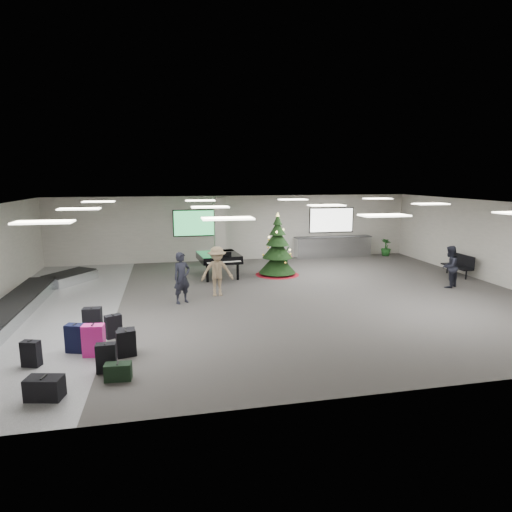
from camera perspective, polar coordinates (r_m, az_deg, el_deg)
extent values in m
plane|color=#3C3936|center=(14.91, 1.80, -5.48)|extent=(18.00, 18.00, 0.00)
cube|color=beige|center=(21.35, -2.64, 3.74)|extent=(18.00, 0.02, 3.20)
cube|color=beige|center=(8.11, 13.76, -7.74)|extent=(18.00, 0.02, 3.20)
cube|color=beige|center=(18.82, 29.53, 1.49)|extent=(0.02, 14.00, 3.20)
cube|color=silver|center=(14.36, 1.87, 6.90)|extent=(18.00, 14.00, 0.02)
cube|color=slate|center=(14.95, -25.45, -6.46)|extent=(4.00, 14.00, 0.01)
cube|color=#A29F94|center=(19.83, -4.84, 3.20)|extent=(0.50, 0.50, 3.20)
cube|color=green|center=(21.03, -8.02, 4.38)|extent=(2.20, 0.08, 1.30)
cube|color=white|center=(22.61, 10.03, 4.74)|extent=(2.40, 0.08, 1.30)
cube|color=white|center=(10.30, -26.47, 4.07)|extent=(1.20, 0.60, 0.04)
cube|color=white|center=(14.19, -22.51, 5.83)|extent=(1.20, 0.60, 0.04)
cube|color=white|center=(18.13, -20.25, 6.81)|extent=(1.20, 0.60, 0.04)
cube|color=white|center=(10.07, -3.80, 5.02)|extent=(1.20, 0.60, 0.04)
cube|color=white|center=(14.03, -6.14, 6.51)|extent=(1.20, 0.60, 0.04)
cube|color=white|center=(18.00, -7.46, 7.34)|extent=(1.20, 0.60, 0.04)
cube|color=white|center=(11.34, 16.72, 5.21)|extent=(1.20, 0.60, 0.04)
cube|color=white|center=(14.97, 9.38, 6.68)|extent=(1.20, 0.60, 0.04)
cube|color=white|center=(18.75, 4.93, 7.51)|extent=(1.20, 0.60, 0.04)
cube|color=white|center=(16.83, 22.26, 6.45)|extent=(1.20, 0.60, 0.04)
cube|color=white|center=(20.27, 15.91, 7.37)|extent=(1.20, 0.60, 0.04)
cube|color=silver|center=(14.26, -30.37, -6.90)|extent=(1.00, 8.00, 0.38)
cube|color=black|center=(14.20, -30.45, -6.09)|extent=(0.95, 7.90, 0.05)
cube|color=silver|center=(18.35, -23.55, -2.71)|extent=(1.97, 2.21, 0.38)
cube|color=black|center=(18.30, -23.60, -2.07)|extent=(1.87, 2.10, 0.05)
cube|color=silver|center=(22.51, 10.20, 1.18)|extent=(4.00, 0.60, 1.05)
cube|color=#2B2B2D|center=(22.43, 10.24, 2.52)|extent=(4.05, 0.65, 0.04)
cube|color=black|center=(9.85, -19.34, -12.69)|extent=(0.41, 0.23, 0.63)
cube|color=black|center=(9.73, -19.46, -10.92)|extent=(0.03, 0.14, 0.02)
cube|color=black|center=(10.74, -16.86, -10.70)|extent=(0.39, 0.21, 0.59)
cube|color=black|center=(10.63, -16.94, -9.16)|extent=(0.03, 0.12, 0.02)
cube|color=#F01F96|center=(10.74, -20.82, -10.49)|extent=(0.51, 0.33, 0.75)
cube|color=black|center=(10.61, -20.95, -8.53)|extent=(0.05, 0.17, 0.02)
cube|color=black|center=(11.78, -18.48, -8.87)|extent=(0.46, 0.37, 0.60)
cube|color=black|center=(11.68, -18.57, -7.43)|extent=(0.08, 0.13, 0.02)
cube|color=black|center=(11.13, -22.88, -10.08)|extent=(0.50, 0.39, 0.68)
cube|color=black|center=(11.02, -23.01, -8.36)|extent=(0.08, 0.16, 0.02)
cube|color=black|center=(10.77, -27.79, -11.46)|extent=(0.44, 0.32, 0.58)
cube|color=black|center=(10.67, -27.93, -9.96)|extent=(0.07, 0.13, 0.02)
cube|color=black|center=(9.48, -17.90, -14.47)|extent=(0.55, 0.30, 0.35)
cube|color=black|center=(9.40, -17.97, -13.43)|extent=(0.04, 0.16, 0.02)
cube|color=black|center=(10.51, -16.92, -11.09)|extent=(0.47, 0.32, 0.62)
cube|color=black|center=(10.40, -17.02, -9.44)|extent=(0.06, 0.14, 0.02)
cube|color=black|center=(12.27, -20.95, -8.02)|extent=(0.49, 0.30, 0.69)
cube|color=black|center=(12.17, -21.06, -6.42)|extent=(0.05, 0.16, 0.02)
cube|color=black|center=(9.23, -26.35, -15.52)|extent=(0.72, 0.50, 0.43)
cube|color=black|center=(9.14, -26.47, -14.23)|extent=(0.08, 0.22, 0.02)
cone|color=maroon|center=(18.26, 2.85, -2.31)|extent=(1.87, 1.87, 0.12)
cylinder|color=#3F2819|center=(18.22, 2.85, -1.74)|extent=(0.12, 0.12, 0.49)
cone|color=black|center=(18.16, 2.86, -0.83)|extent=(1.57, 1.57, 0.89)
cone|color=black|center=(18.06, 2.88, 1.01)|extent=(1.28, 1.28, 0.79)
cone|color=black|center=(17.98, 2.89, 2.56)|extent=(0.98, 0.98, 0.69)
cone|color=black|center=(17.93, 2.90, 3.80)|extent=(0.69, 0.69, 0.59)
cone|color=black|center=(17.90, 2.91, 4.90)|extent=(0.39, 0.39, 0.44)
cone|color=#FFE566|center=(17.88, 2.92, 5.59)|extent=(0.16, 0.16, 0.18)
cube|color=black|center=(17.72, -5.00, -0.13)|extent=(1.76, 1.95, 0.29)
cube|color=black|center=(16.79, -4.28, -1.00)|extent=(1.52, 0.45, 0.10)
cube|color=white|center=(16.75, -4.26, -0.81)|extent=(1.35, 0.27, 0.02)
cube|color=black|center=(16.99, -4.49, 0.13)|extent=(0.72, 0.10, 0.23)
cylinder|color=black|center=(17.00, -6.49, -2.32)|extent=(0.10, 0.10, 0.70)
cylinder|color=black|center=(17.27, -2.45, -2.06)|extent=(0.10, 0.10, 0.70)
cylinder|color=black|center=(18.51, -5.46, -1.25)|extent=(0.10, 0.10, 0.70)
cube|color=black|center=(19.75, 25.20, -1.29)|extent=(0.51, 1.48, 0.06)
cylinder|color=black|center=(19.34, 26.20, -2.26)|extent=(0.06, 0.06, 0.39)
cylinder|color=black|center=(20.25, 24.16, -1.56)|extent=(0.06, 0.06, 0.39)
cube|color=black|center=(19.83, 25.79, -0.48)|extent=(0.07, 1.47, 0.49)
imported|color=black|center=(14.21, -9.86, -2.88)|extent=(0.74, 0.67, 1.70)
imported|color=#8B7355|center=(14.93, -5.20, -2.05)|extent=(1.13, 0.65, 1.74)
imported|color=black|center=(17.57, 24.39, -1.31)|extent=(0.97, 0.91, 1.59)
imported|color=#133C1A|center=(20.68, 3.96, 0.20)|extent=(0.58, 0.55, 0.84)
imported|color=#133C1A|center=(23.58, 16.95, 1.14)|extent=(0.72, 0.72, 0.92)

